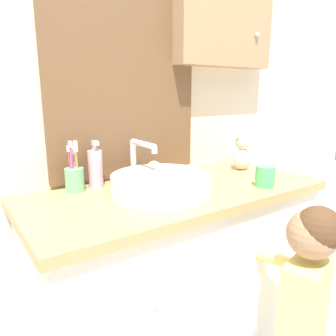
{
  "coord_description": "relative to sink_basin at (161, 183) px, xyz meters",
  "views": [
    {
      "loc": [
        -0.7,
        -0.62,
        1.22
      ],
      "look_at": [
        -0.08,
        0.29,
        0.95
      ],
      "focal_mm": 35.0,
      "sensor_mm": 36.0,
      "label": 1
    }
  ],
  "objects": [
    {
      "name": "teddy_bear",
      "position": [
        0.51,
        0.09,
        0.04
      ],
      "size": [
        0.09,
        0.08,
        0.17
      ],
      "color": "beige",
      "rests_on": "vanity_counter"
    },
    {
      "name": "soap_dispenser",
      "position": [
        -0.16,
        0.2,
        0.04
      ],
      "size": [
        0.06,
        0.06,
        0.18
      ],
      "color": "#CCA3BC",
      "rests_on": "vanity_counter"
    },
    {
      "name": "toothbrush_holder",
      "position": [
        -0.25,
        0.19,
        0.01
      ],
      "size": [
        0.07,
        0.07,
        0.19
      ],
      "color": "#66B27F",
      "rests_on": "vanity_counter"
    },
    {
      "name": "child_figure",
      "position": [
        0.27,
        -0.44,
        -0.37
      ],
      "size": [
        0.21,
        0.44,
        0.88
      ],
      "color": "slate",
      "rests_on": "ground_plane"
    },
    {
      "name": "drinking_cup",
      "position": [
        0.37,
        -0.16,
        0.0
      ],
      "size": [
        0.07,
        0.07,
        0.08
      ],
      "primitive_type": "cylinder",
      "color": "#4CC670",
      "rests_on": "vanity_counter"
    },
    {
      "name": "wall_back",
      "position": [
        0.1,
        0.29,
        0.38
      ],
      "size": [
        3.2,
        0.18,
        2.5
      ],
      "color": "beige",
      "rests_on": "ground_plane"
    },
    {
      "name": "vanity_counter",
      "position": [
        0.08,
        0.01,
        -0.46
      ],
      "size": [
        1.14,
        0.53,
        0.85
      ],
      "color": "silver",
      "rests_on": "ground_plane"
    },
    {
      "name": "sink_basin",
      "position": [
        0.0,
        0.0,
        0.0
      ],
      "size": [
        0.36,
        0.41,
        0.18
      ],
      "color": "white",
      "rests_on": "vanity_counter"
    }
  ]
}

